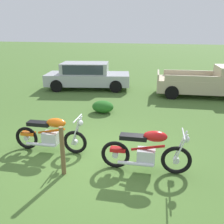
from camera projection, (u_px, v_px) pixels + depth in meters
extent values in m
plane|color=#476B2D|center=(96.00, 157.00, 6.15)|extent=(120.00, 120.00, 0.00)
torus|color=black|center=(75.00, 142.00, 6.27)|extent=(0.64, 0.16, 0.63)
torus|color=black|center=(27.00, 138.00, 6.52)|extent=(0.64, 0.16, 0.63)
cylinder|color=silver|center=(75.00, 142.00, 6.27)|extent=(0.15, 0.11, 0.14)
cylinder|color=silver|center=(27.00, 138.00, 6.52)|extent=(0.15, 0.11, 0.14)
cylinder|color=silver|center=(78.00, 129.00, 6.24)|extent=(0.27, 0.07, 0.74)
cylinder|color=silver|center=(75.00, 132.00, 6.07)|extent=(0.27, 0.07, 0.74)
cube|color=silver|center=(51.00, 138.00, 6.37)|extent=(0.43, 0.34, 0.32)
cylinder|color=orange|center=(51.00, 131.00, 6.30)|extent=(0.75, 0.14, 0.21)
ellipsoid|color=orange|center=(56.00, 123.00, 6.20)|extent=(0.55, 0.32, 0.24)
cube|color=black|center=(39.00, 124.00, 6.31)|extent=(0.62, 0.31, 0.10)
cube|color=orange|center=(28.00, 133.00, 6.47)|extent=(0.38, 0.22, 0.08)
cylinder|color=silver|center=(78.00, 118.00, 6.04)|extent=(0.10, 0.64, 0.03)
sphere|color=silver|center=(80.00, 123.00, 6.07)|extent=(0.18, 0.18, 0.16)
cylinder|color=silver|center=(41.00, 145.00, 6.31)|extent=(0.80, 0.17, 0.08)
torus|color=black|center=(176.00, 160.00, 5.35)|extent=(0.68, 0.17, 0.67)
torus|color=black|center=(115.00, 155.00, 5.60)|extent=(0.68, 0.17, 0.67)
cylinder|color=silver|center=(176.00, 160.00, 5.35)|extent=(0.15, 0.12, 0.14)
cylinder|color=silver|center=(115.00, 155.00, 5.60)|extent=(0.15, 0.12, 0.14)
cylinder|color=silver|center=(180.00, 146.00, 5.33)|extent=(0.27, 0.07, 0.72)
cylinder|color=silver|center=(181.00, 149.00, 5.16)|extent=(0.27, 0.07, 0.72)
cube|color=silver|center=(146.00, 156.00, 5.46)|extent=(0.43, 0.34, 0.32)
cylinder|color=red|center=(148.00, 148.00, 5.39)|extent=(0.75, 0.14, 0.22)
ellipsoid|color=red|center=(155.00, 136.00, 5.27)|extent=(0.55, 0.32, 0.24)
cube|color=black|center=(133.00, 137.00, 5.38)|extent=(0.62, 0.31, 0.10)
cube|color=red|center=(118.00, 149.00, 5.55)|extent=(0.38, 0.22, 0.08)
cylinder|color=silver|center=(184.00, 134.00, 5.13)|extent=(0.10, 0.64, 0.03)
sphere|color=silver|center=(186.00, 139.00, 5.16)|extent=(0.18, 0.18, 0.16)
cylinder|color=silver|center=(135.00, 164.00, 5.40)|extent=(0.80, 0.17, 0.08)
cube|color=#B2B5BA|center=(88.00, 79.00, 13.38)|extent=(4.81, 2.88, 0.60)
cube|color=#B2B5BA|center=(85.00, 68.00, 13.20)|extent=(2.81, 2.19, 0.60)
cube|color=#2D3842|center=(85.00, 68.00, 13.20)|extent=(2.46, 2.13, 0.48)
cylinder|color=black|center=(117.00, 80.00, 14.17)|extent=(0.67, 0.38, 0.64)
cylinder|color=black|center=(116.00, 86.00, 12.59)|extent=(0.67, 0.38, 0.64)
cylinder|color=black|center=(64.00, 80.00, 14.31)|extent=(0.67, 0.38, 0.64)
cylinder|color=black|center=(57.00, 86.00, 12.73)|extent=(0.67, 0.38, 0.64)
cube|color=#BCAD8C|center=(213.00, 85.00, 11.74)|extent=(5.56, 2.44, 0.60)
cube|color=#BCAD8C|center=(190.00, 73.00, 12.55)|extent=(2.68, 0.42, 0.28)
cube|color=#BCAD8C|center=(195.00, 79.00, 10.99)|extent=(2.68, 0.42, 0.28)
cube|color=#BCAD8C|center=(158.00, 75.00, 12.05)|extent=(0.29, 1.67, 0.28)
cylinder|color=black|center=(170.00, 85.00, 12.92)|extent=(0.66, 0.30, 0.64)
cylinder|color=black|center=(172.00, 92.00, 11.37)|extent=(0.66, 0.30, 0.64)
ellipsoid|color=#23631E|center=(103.00, 107.00, 9.50)|extent=(0.85, 0.71, 0.47)
cylinder|color=brown|center=(63.00, 151.00, 5.28)|extent=(0.10, 0.10, 1.13)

